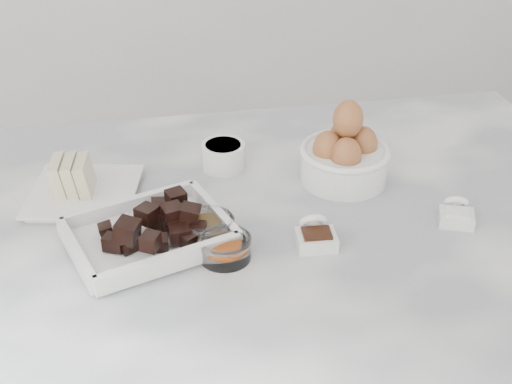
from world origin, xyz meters
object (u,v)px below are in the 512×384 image
at_px(butter_plate, 81,186).
at_px(egg_bowl, 345,155).
at_px(chocolate_dish, 148,231).
at_px(salt_spoon, 456,214).
at_px(honey_bowl, 208,228).
at_px(vanilla_spoon, 315,235).
at_px(sugar_ramekin, 223,155).
at_px(zest_bowl, 225,247).

relative_size(butter_plate, egg_bowl, 1.32).
relative_size(chocolate_dish, egg_bowl, 1.79).
height_order(chocolate_dish, salt_spoon, chocolate_dish).
distance_m(egg_bowl, honey_bowl, 0.28).
xyz_separation_m(chocolate_dish, vanilla_spoon, (0.24, -0.04, -0.01)).
bearing_deg(honey_bowl, salt_spoon, -3.27).
relative_size(sugar_ramekin, zest_bowl, 0.97).
height_order(butter_plate, vanilla_spoon, butter_plate).
bearing_deg(zest_bowl, vanilla_spoon, 4.72).
relative_size(honey_bowl, vanilla_spoon, 1.12).
bearing_deg(honey_bowl, sugar_ramekin, 75.87).
bearing_deg(zest_bowl, chocolate_dish, 153.96).
relative_size(butter_plate, vanilla_spoon, 2.74).
xyz_separation_m(butter_plate, zest_bowl, (0.20, -0.20, -0.00)).
bearing_deg(vanilla_spoon, sugar_ramekin, 112.56).
bearing_deg(egg_bowl, butter_plate, 177.59).
height_order(butter_plate, salt_spoon, butter_plate).
relative_size(honey_bowl, zest_bowl, 1.03).
bearing_deg(butter_plate, chocolate_dish, -56.06).
bearing_deg(chocolate_dish, butter_plate, 123.94).
distance_m(butter_plate, zest_bowl, 0.28).
height_order(egg_bowl, vanilla_spoon, egg_bowl).
bearing_deg(butter_plate, egg_bowl, -2.41).
distance_m(sugar_ramekin, honey_bowl, 0.21).
relative_size(egg_bowl, honey_bowl, 1.86).
relative_size(sugar_ramekin, vanilla_spoon, 1.05).
bearing_deg(zest_bowl, butter_plate, 135.77).
distance_m(chocolate_dish, butter_plate, 0.18).
xyz_separation_m(butter_plate, honey_bowl, (0.18, -0.15, -0.00)).
bearing_deg(honey_bowl, vanilla_spoon, -14.65).
xyz_separation_m(honey_bowl, salt_spoon, (0.38, -0.02, -0.00)).
xyz_separation_m(butter_plate, salt_spoon, (0.56, -0.17, -0.01)).
bearing_deg(salt_spoon, honey_bowl, 176.73).
bearing_deg(butter_plate, zest_bowl, -44.23).
bearing_deg(vanilla_spoon, egg_bowl, 61.77).
bearing_deg(salt_spoon, chocolate_dish, 177.32).
xyz_separation_m(chocolate_dish, sugar_ramekin, (0.14, 0.20, 0.00)).
bearing_deg(sugar_ramekin, salt_spoon, -34.56).
distance_m(egg_bowl, zest_bowl, 0.29).
bearing_deg(vanilla_spoon, butter_plate, 151.04).
distance_m(butter_plate, honey_bowl, 0.24).
bearing_deg(honey_bowl, egg_bowl, 27.97).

